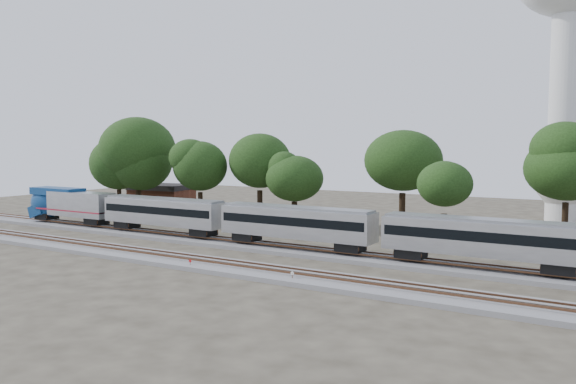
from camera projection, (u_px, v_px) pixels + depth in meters
name	position (u px, v px, depth m)	size (l,w,h in m)	color
ground	(215.00, 256.00, 55.39)	(160.00, 160.00, 0.00)	#383328
track_far	(250.00, 245.00, 60.50)	(160.00, 5.00, 0.73)	slate
track_near	(188.00, 262.00, 51.96)	(160.00, 5.00, 0.73)	slate
train	(482.00, 237.00, 47.82)	(124.70, 3.03, 4.47)	silver
switch_stand_red	(190.00, 263.00, 49.63)	(0.28, 0.05, 0.87)	#512D19
switch_stand_white	(292.00, 276.00, 44.58)	(0.30, 0.07, 0.95)	#512D19
switch_lever	(235.00, 275.00, 46.69)	(0.50, 0.30, 0.30)	#512D19
water_tower	(569.00, 3.00, 78.81)	(15.07, 15.07, 41.72)	silver
brick_building	(162.00, 198.00, 93.14)	(10.37, 8.04, 4.54)	brown
tree_0	(118.00, 164.00, 85.44)	(8.36, 8.36, 11.79)	black
tree_1	(138.00, 149.00, 84.67)	(10.54, 10.54, 14.85)	black
tree_2	(200.00, 166.00, 79.22)	(8.19, 8.19, 11.54)	black
tree_3	(260.00, 161.00, 77.09)	(9.00, 9.00, 12.69)	black
tree_4	(294.00, 179.00, 73.46)	(6.75, 6.75, 9.52)	black
tree_5	(403.00, 161.00, 71.60)	(9.17, 9.17, 12.93)	black
tree_6	(445.00, 184.00, 59.44)	(6.97, 6.97, 9.83)	black
tree_7	(567.00, 168.00, 62.97)	(8.53, 8.53, 12.03)	black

